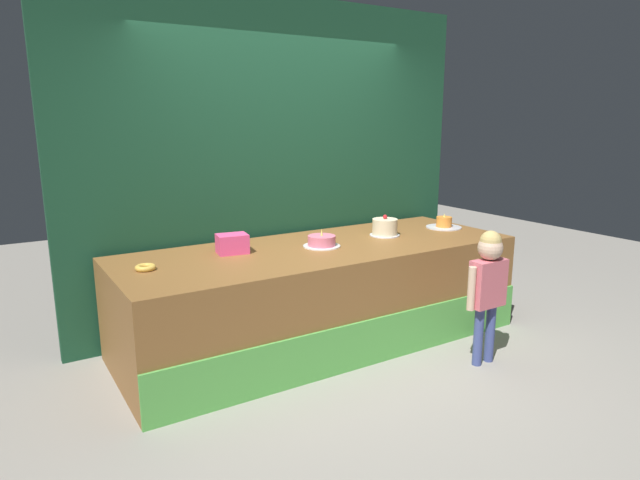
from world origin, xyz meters
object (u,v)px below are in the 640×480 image
at_px(pink_box, 232,244).
at_px(cake_center, 385,227).
at_px(child_figure, 488,279).
at_px(cake_left, 322,241).
at_px(donut, 145,267).
at_px(cake_right, 444,224).

distance_m(pink_box, cake_center, 1.39).
height_order(child_figure, cake_left, child_figure).
relative_size(donut, cake_left, 0.47).
bearing_deg(cake_right, pink_box, 176.07).
bearing_deg(cake_left, child_figure, -51.31).
height_order(cake_left, cake_right, cake_left).
distance_m(donut, cake_center, 2.07).
bearing_deg(donut, cake_right, -0.27).
relative_size(child_figure, cake_left, 3.43).
bearing_deg(child_figure, pink_box, 141.56).
xyz_separation_m(donut, cake_center, (2.07, 0.01, 0.05)).
height_order(pink_box, cake_center, cake_center).
bearing_deg(donut, cake_left, -2.17).
distance_m(cake_center, cake_right, 0.69).
relative_size(pink_box, cake_right, 0.69).
height_order(child_figure, cake_center, child_figure).
relative_size(child_figure, donut, 7.33).
xyz_separation_m(child_figure, cake_left, (-0.81, 1.01, 0.19)).
xyz_separation_m(cake_center, cake_right, (0.69, -0.02, -0.03)).
bearing_deg(pink_box, cake_left, -14.72).
distance_m(donut, cake_left, 1.38).
relative_size(donut, cake_right, 0.42).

